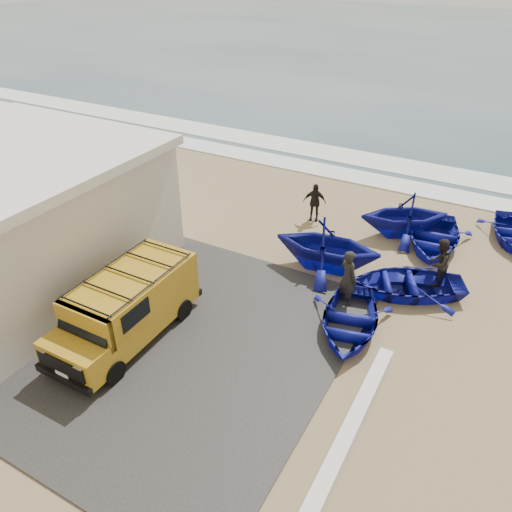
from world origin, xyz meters
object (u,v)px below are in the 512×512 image
at_px(fisherman_front, 348,278).
at_px(fisherman_middle, 439,263).
at_px(van, 127,305).
at_px(boat_mid_right, 434,237).
at_px(fisherman_back, 314,202).
at_px(boat_near_left, 349,321).
at_px(boat_mid_left, 327,245).
at_px(boat_far_left, 405,215).
at_px(parapet, 347,439).
at_px(boat_near_right, 406,283).

distance_m(fisherman_front, fisherman_middle, 3.35).
bearing_deg(van, fisherman_middle, 44.10).
bearing_deg(boat_mid_right, fisherman_back, 176.48).
relative_size(boat_near_left, fisherman_middle, 2.04).
height_order(boat_mid_left, boat_mid_right, boat_mid_left).
distance_m(boat_mid_left, fisherman_back, 3.71).
bearing_deg(boat_far_left, boat_mid_left, -56.62).
xyz_separation_m(boat_mid_left, boat_mid_right, (2.96, 3.40, -0.57)).
bearing_deg(van, boat_mid_right, 55.28).
relative_size(parapet, boat_mid_left, 1.64).
xyz_separation_m(parapet, fisherman_middle, (0.35, 7.56, 0.58)).
bearing_deg(boat_mid_right, fisherman_middle, -81.85).
bearing_deg(boat_mid_right, van, -130.44).
bearing_deg(boat_near_right, parapet, -21.52).
xyz_separation_m(boat_mid_left, fisherman_front, (1.32, -1.58, 0.01)).
bearing_deg(van, boat_near_left, 30.94).
xyz_separation_m(boat_mid_right, fisherman_front, (-1.64, -4.98, 0.58)).
bearing_deg(boat_mid_left, boat_near_right, -99.01).
relative_size(boat_near_left, boat_mid_right, 0.91).
distance_m(van, boat_near_right, 8.77).
distance_m(parapet, boat_near_right, 6.57).
xyz_separation_m(parapet, van, (-6.81, 0.61, 0.82)).
bearing_deg(fisherman_back, van, -118.33).
xyz_separation_m(van, boat_mid_right, (6.54, 9.45, -0.70)).
height_order(boat_far_left, fisherman_middle, boat_far_left).
distance_m(van, boat_mid_right, 11.52).
bearing_deg(parapet, fisherman_front, 110.59).
bearing_deg(boat_mid_left, boat_far_left, -31.52).
relative_size(parapet, boat_near_left, 1.73).
height_order(boat_near_left, boat_mid_left, boat_mid_left).
height_order(boat_near_right, fisherman_middle, fisherman_middle).
distance_m(boat_far_left, fisherman_front, 5.29).
bearing_deg(parapet, fisherman_middle, 87.37).
bearing_deg(fisherman_back, fisherman_front, -74.24).
distance_m(fisherman_front, fisherman_back, 5.75).
xyz_separation_m(parapet, fisherman_back, (-5.08, 9.87, 0.52)).
height_order(parapet, boat_near_left, boat_near_left).
xyz_separation_m(boat_near_left, boat_mid_right, (1.10, 6.19, 0.03)).
height_order(boat_near_right, boat_far_left, boat_far_left).
relative_size(boat_mid_right, fisherman_middle, 2.23).
height_order(parapet, boat_mid_right, boat_mid_right).
xyz_separation_m(fisherman_front, fisherman_middle, (2.26, 2.48, -0.12)).
xyz_separation_m(van, boat_mid_left, (3.58, 6.05, -0.13)).
height_order(boat_near_left, boat_mid_right, boat_mid_right).
relative_size(boat_near_right, fisherman_back, 2.32).
xyz_separation_m(parapet, boat_far_left, (-1.53, 10.36, 0.61)).
distance_m(boat_near_right, fisherman_back, 5.75).
bearing_deg(fisherman_front, boat_mid_right, -75.54).
bearing_deg(fisherman_middle, boat_near_right, -22.99).
bearing_deg(boat_far_left, boat_near_left, -30.56).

